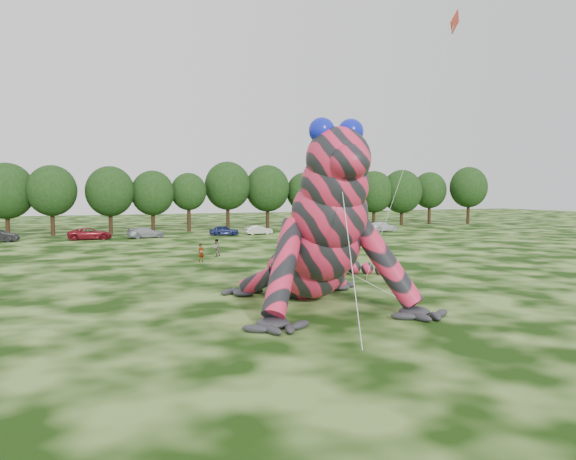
# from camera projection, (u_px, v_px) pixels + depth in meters

# --- Properties ---
(ground) EXTENTS (240.00, 240.00, 0.00)m
(ground) POSITION_uv_depth(u_px,v_px,m) (402.00, 306.00, 29.80)
(ground) COLOR #16330A
(ground) RESTS_ON ground
(inflatable_gecko) EXTENTS (17.40, 20.29, 9.70)m
(inflatable_gecko) POSITION_uv_depth(u_px,v_px,m) (303.00, 213.00, 31.89)
(inflatable_gecko) COLOR #D32347
(inflatable_gecko) RESTS_ON ground
(flying_kite) EXTENTS (4.67, 4.54, 17.71)m
(flying_kite) POSITION_uv_depth(u_px,v_px,m) (447.00, 43.00, 35.31)
(flying_kite) COLOR red
(flying_kite) RESTS_ON ground
(tree_5) EXTENTS (7.16, 6.44, 9.80)m
(tree_5) POSITION_uv_depth(u_px,v_px,m) (7.00, 199.00, 74.65)
(tree_5) COLOR black
(tree_5) RESTS_ON ground
(tree_6) EXTENTS (6.52, 5.86, 9.49)m
(tree_6) POSITION_uv_depth(u_px,v_px,m) (52.00, 200.00, 75.15)
(tree_6) COLOR black
(tree_6) RESTS_ON ground
(tree_7) EXTENTS (6.68, 6.01, 9.48)m
(tree_7) POSITION_uv_depth(u_px,v_px,m) (110.00, 200.00, 78.08)
(tree_7) COLOR black
(tree_7) RESTS_ON ground
(tree_8) EXTENTS (6.14, 5.53, 8.94)m
(tree_8) POSITION_uv_depth(u_px,v_px,m) (153.00, 202.00, 80.49)
(tree_8) COLOR black
(tree_8) RESTS_ON ground
(tree_9) EXTENTS (5.27, 4.74, 8.68)m
(tree_9) POSITION_uv_depth(u_px,v_px,m) (189.00, 202.00, 82.82)
(tree_9) COLOR black
(tree_9) RESTS_ON ground
(tree_10) EXTENTS (7.09, 6.38, 10.50)m
(tree_10) POSITION_uv_depth(u_px,v_px,m) (228.00, 196.00, 86.29)
(tree_10) COLOR black
(tree_10) RESTS_ON ground
(tree_11) EXTENTS (7.01, 6.31, 10.07)m
(tree_11) POSITION_uv_depth(u_px,v_px,m) (268.00, 197.00, 88.36)
(tree_11) COLOR black
(tree_11) RESTS_ON ground
(tree_12) EXTENTS (5.99, 5.39, 8.97)m
(tree_12) POSITION_uv_depth(u_px,v_px,m) (305.00, 200.00, 90.34)
(tree_12) COLOR black
(tree_12) RESTS_ON ground
(tree_13) EXTENTS (6.83, 6.15, 10.13)m
(tree_13) POSITION_uv_depth(u_px,v_px,m) (346.00, 197.00, 92.42)
(tree_13) COLOR black
(tree_13) RESTS_ON ground
(tree_14) EXTENTS (6.82, 6.14, 9.40)m
(tree_14) POSITION_uv_depth(u_px,v_px,m) (374.00, 198.00, 96.31)
(tree_14) COLOR black
(tree_14) RESTS_ON ground
(tree_15) EXTENTS (7.17, 6.45, 9.63)m
(tree_15) POSITION_uv_depth(u_px,v_px,m) (402.00, 198.00, 97.32)
(tree_15) COLOR black
(tree_15) RESTS_ON ground
(tree_16) EXTENTS (6.26, 5.63, 9.37)m
(tree_16) POSITION_uv_depth(u_px,v_px,m) (429.00, 198.00, 101.44)
(tree_16) COLOR black
(tree_16) RESTS_ON ground
(tree_17) EXTENTS (6.98, 6.28, 10.30)m
(tree_17) POSITION_uv_depth(u_px,v_px,m) (468.00, 195.00, 101.36)
(tree_17) COLOR black
(tree_17) RESTS_ON ground
(car_2) EXTENTS (5.36, 2.51, 1.49)m
(car_2) POSITION_uv_depth(u_px,v_px,m) (90.00, 234.00, 69.53)
(car_2) COLOR maroon
(car_2) RESTS_ON ground
(car_3) EXTENTS (5.06, 2.86, 1.38)m
(car_3) POSITION_uv_depth(u_px,v_px,m) (146.00, 233.00, 72.04)
(car_3) COLOR #9CA1A6
(car_3) RESTS_ON ground
(car_4) EXTENTS (4.15, 2.04, 1.36)m
(car_4) POSITION_uv_depth(u_px,v_px,m) (224.00, 231.00, 75.80)
(car_4) COLOR navy
(car_4) RESTS_ON ground
(car_5) EXTENTS (3.91, 1.61, 1.26)m
(car_5) POSITION_uv_depth(u_px,v_px,m) (258.00, 230.00, 77.57)
(car_5) COLOR beige
(car_5) RESTS_ON ground
(car_6) EXTENTS (5.64, 3.03, 1.51)m
(car_6) POSITION_uv_depth(u_px,v_px,m) (319.00, 227.00, 82.80)
(car_6) COLOR #272729
(car_6) RESTS_ON ground
(car_7) EXTENTS (5.03, 2.34, 1.42)m
(car_7) POSITION_uv_depth(u_px,v_px,m) (382.00, 227.00, 83.27)
(car_7) COLOR white
(car_7) RESTS_ON ground
(spectator_5) EXTENTS (0.92, 1.51, 1.55)m
(spectator_5) POSITION_uv_depth(u_px,v_px,m) (328.00, 253.00, 48.06)
(spectator_5) COLOR gray
(spectator_5) RESTS_ON ground
(spectator_1) EXTENTS (0.98, 0.92, 1.61)m
(spectator_1) POSITION_uv_depth(u_px,v_px,m) (216.00, 248.00, 52.10)
(spectator_1) COLOR gray
(spectator_1) RESTS_ON ground
(spectator_0) EXTENTS (0.66, 0.52, 1.58)m
(spectator_0) POSITION_uv_depth(u_px,v_px,m) (201.00, 253.00, 47.88)
(spectator_0) COLOR gray
(spectator_0) RESTS_ON ground
(spectator_3) EXTENTS (0.96, 1.00, 1.68)m
(spectator_3) POSITION_uv_depth(u_px,v_px,m) (342.00, 235.00, 66.13)
(spectator_3) COLOR gray
(spectator_3) RESTS_ON ground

